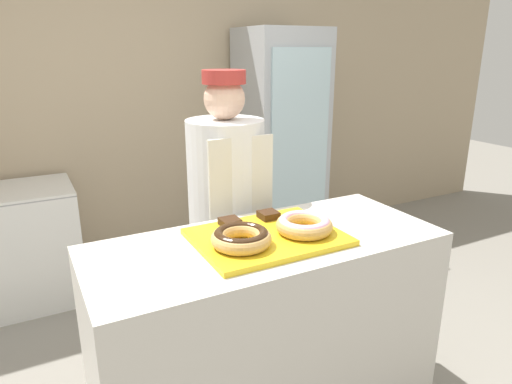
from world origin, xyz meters
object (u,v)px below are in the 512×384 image
brownie_back_left (230,222)px  serving_tray (267,237)px  beverage_fridge (280,144)px  donut_light_glaze (304,224)px  brownie_back_right (268,215)px  donut_chocolate_glaze (241,237)px  baker_person (227,216)px

brownie_back_left → serving_tray: bearing=-59.1°
beverage_fridge → serving_tray: bearing=-122.2°
donut_light_glaze → brownie_back_right: 0.22m
donut_chocolate_glaze → beverage_fridge: (1.26, 1.82, -0.08)m
donut_light_glaze → baker_person: size_ratio=0.15×
serving_tray → brownie_back_right: size_ratio=7.26×
brownie_back_right → brownie_back_left: bearing=180.0°
donut_chocolate_glaze → brownie_back_left: size_ratio=2.90×
brownie_back_left → brownie_back_right: same height
donut_light_glaze → brownie_back_right: (-0.05, 0.21, -0.02)m
serving_tray → beverage_fridge: size_ratio=0.32×
serving_tray → baker_person: size_ratio=0.37×
serving_tray → donut_light_glaze: bearing=-20.3°
donut_light_glaze → brownie_back_right: bearing=103.1°
serving_tray → baker_person: (0.09, 0.61, -0.13)m
donut_light_glaze → brownie_back_left: (-0.24, 0.21, -0.02)m
serving_tray → baker_person: 0.63m
serving_tray → brownie_back_right: bearing=59.1°
serving_tray → brownie_back_left: bearing=120.9°
baker_person → brownie_back_left: bearing=-112.7°
brownie_back_right → baker_person: baker_person is taller
donut_chocolate_glaze → baker_person: 0.73m
donut_chocolate_glaze → brownie_back_right: (0.24, 0.21, -0.02)m
brownie_back_left → donut_chocolate_glaze: bearing=-103.1°
donut_light_glaze → serving_tray: bearing=159.7°
serving_tray → brownie_back_right: 0.19m
donut_light_glaze → beverage_fridge: bearing=62.0°
serving_tray → donut_chocolate_glaze: size_ratio=2.50×
brownie_back_left → beverage_fridge: beverage_fridge is taller
serving_tray → donut_light_glaze: donut_light_glaze is taller
baker_person → beverage_fridge: size_ratio=0.86×
donut_chocolate_glaze → donut_light_glaze: size_ratio=1.00×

